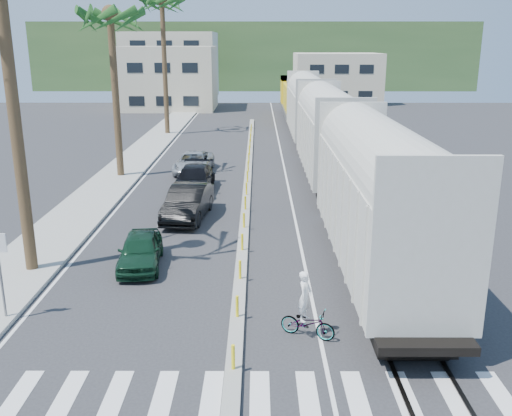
% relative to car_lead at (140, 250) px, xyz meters
% --- Properties ---
extents(ground, '(140.00, 140.00, 0.00)m').
position_rel_car_lead_xyz_m(ground, '(3.94, -6.55, -0.67)').
color(ground, '#28282B').
rests_on(ground, ground).
extents(sidewalk, '(3.00, 90.00, 0.15)m').
position_rel_car_lead_xyz_m(sidewalk, '(-4.56, 18.45, -0.59)').
color(sidewalk, gray).
rests_on(sidewalk, ground).
extents(rails, '(1.56, 100.00, 0.06)m').
position_rel_car_lead_xyz_m(rails, '(8.94, 21.45, -0.64)').
color(rails, black).
rests_on(rails, ground).
extents(median, '(0.45, 60.00, 0.85)m').
position_rel_car_lead_xyz_m(median, '(3.94, 13.41, -0.58)').
color(median, gray).
rests_on(median, ground).
extents(crosswalk, '(14.00, 2.20, 0.01)m').
position_rel_car_lead_xyz_m(crosswalk, '(3.94, -8.55, -0.66)').
color(crosswalk, silver).
rests_on(crosswalk, ground).
extents(lane_markings, '(9.42, 90.00, 0.01)m').
position_rel_car_lead_xyz_m(lane_markings, '(1.79, 18.45, -0.66)').
color(lane_markings, silver).
rests_on(lane_markings, ground).
extents(freight_train, '(3.00, 60.94, 5.85)m').
position_rel_car_lead_xyz_m(freight_train, '(8.94, 19.73, 2.24)').
color(freight_train, '#B9B7AA').
rests_on(freight_train, ground).
extents(palm_trees, '(3.50, 37.20, 13.75)m').
position_rel_car_lead_xyz_m(palm_trees, '(-4.16, 16.15, 10.14)').
color(palm_trees, brown).
rests_on(palm_trees, ground).
extents(buildings, '(38.00, 27.00, 10.00)m').
position_rel_car_lead_xyz_m(buildings, '(-2.48, 65.11, 3.69)').
color(buildings, beige).
rests_on(buildings, ground).
extents(hillside, '(80.00, 20.00, 12.00)m').
position_rel_car_lead_xyz_m(hillside, '(3.94, 93.45, 5.33)').
color(hillside, '#385628').
rests_on(hillside, ground).
extents(car_lead, '(2.27, 4.20, 1.33)m').
position_rel_car_lead_xyz_m(car_lead, '(0.00, 0.00, 0.00)').
color(car_lead, '#11331F').
rests_on(car_lead, ground).
extents(car_second, '(2.79, 5.38, 1.65)m').
position_rel_car_lead_xyz_m(car_second, '(1.12, 6.36, 0.16)').
color(car_second, black).
rests_on(car_second, ground).
extents(car_third, '(2.43, 5.34, 1.51)m').
position_rel_car_lead_xyz_m(car_third, '(0.84, 11.56, 0.09)').
color(car_third, black).
rests_on(car_third, ground).
extents(car_rear, '(2.80, 5.19, 1.38)m').
position_rel_car_lead_xyz_m(car_rear, '(0.26, 16.78, 0.02)').
color(car_rear, '#B4B7B9').
rests_on(car_rear, ground).
extents(cyclist, '(1.85, 2.12, 2.09)m').
position_rel_car_lead_xyz_m(cyclist, '(6.04, -5.56, -0.02)').
color(cyclist, '#9EA0A5').
rests_on(cyclist, ground).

